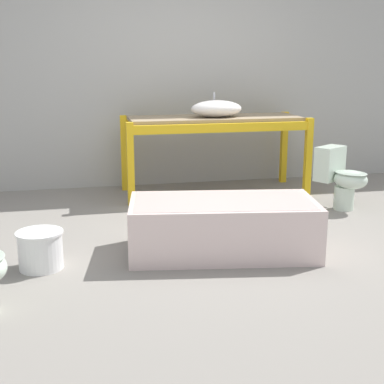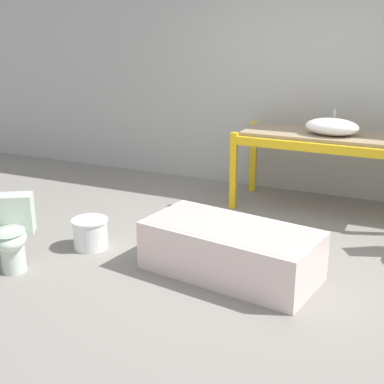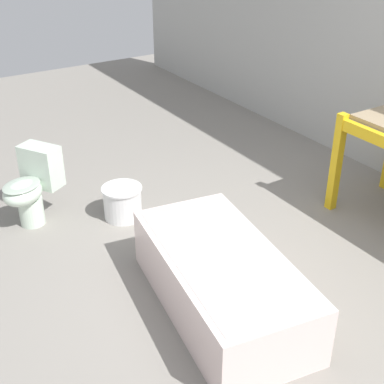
% 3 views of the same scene
% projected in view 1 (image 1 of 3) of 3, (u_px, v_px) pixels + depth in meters
% --- Properties ---
extents(ground_plane, '(12.00, 12.00, 0.00)m').
position_uv_depth(ground_plane, '(218.00, 237.00, 4.53)').
color(ground_plane, gray).
extents(warehouse_wall_rear, '(10.80, 0.08, 3.20)m').
position_uv_depth(warehouse_wall_rear, '(172.00, 47.00, 6.15)').
color(warehouse_wall_rear, '#ADADA8').
rests_on(warehouse_wall_rear, ground_plane).
extents(shelving_rack, '(2.00, 0.77, 0.86)m').
position_uv_depth(shelving_rack, '(214.00, 128.00, 5.87)').
color(shelving_rack, yellow).
rests_on(shelving_rack, ground_plane).
extents(sink_basin, '(0.56, 0.37, 0.26)m').
position_uv_depth(sink_basin, '(216.00, 109.00, 5.76)').
color(sink_basin, white).
rests_on(sink_basin, shelving_rack).
extents(bathtub_main, '(1.51, 0.90, 0.42)m').
position_uv_depth(bathtub_main, '(223.00, 223.00, 4.11)').
color(bathtub_main, silver).
rests_on(bathtub_main, ground_plane).
extents(toilet_far, '(0.52, 0.58, 0.62)m').
position_uv_depth(toilet_far, '(341.00, 176.00, 5.32)').
color(toilet_far, silver).
rests_on(toilet_far, ground_plane).
extents(bucket_white, '(0.33, 0.33, 0.28)m').
position_uv_depth(bucket_white, '(40.00, 249.00, 3.81)').
color(bucket_white, white).
rests_on(bucket_white, ground_plane).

